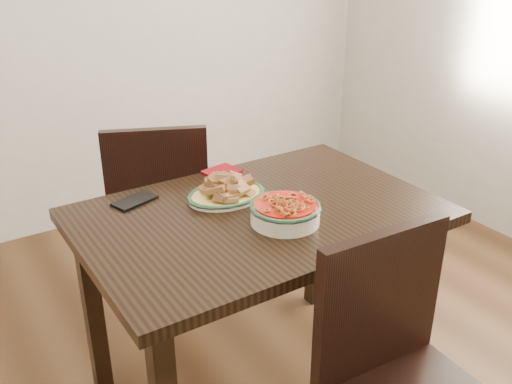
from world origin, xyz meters
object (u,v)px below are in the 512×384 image
noodle_bowl (285,210)px  smartphone (135,201)px  chair_near (400,373)px  fish_plate (226,186)px  chair_far (160,206)px  dining_table (259,237)px

noodle_bowl → smartphone: size_ratio=1.56×
chair_near → fish_plate: bearing=100.2°
fish_plate → smartphone: 0.32m
chair_near → noodle_bowl: size_ratio=3.82×
chair_far → noodle_bowl: bearing=120.2°
chair_near → chair_far: bearing=98.3°
dining_table → fish_plate: 0.21m
chair_near → smartphone: size_ratio=5.97×
chair_far → fish_plate: size_ratio=3.20×
chair_far → chair_near: 1.32m
chair_near → noodle_bowl: bearing=96.4°
dining_table → chair_far: chair_far is taller
chair_far → chair_near: same height
noodle_bowl → dining_table: bearing=101.7°
dining_table → chair_far: (-0.07, 0.69, -0.15)m
noodle_bowl → smartphone: noodle_bowl is taller
chair_near → noodle_bowl: chair_near is taller
chair_far → fish_plate: chair_far is taller
dining_table → noodle_bowl: bearing=-78.3°
dining_table → chair_near: chair_near is taller
dining_table → smartphone: bearing=138.8°
fish_plate → smartphone: bearing=153.6°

